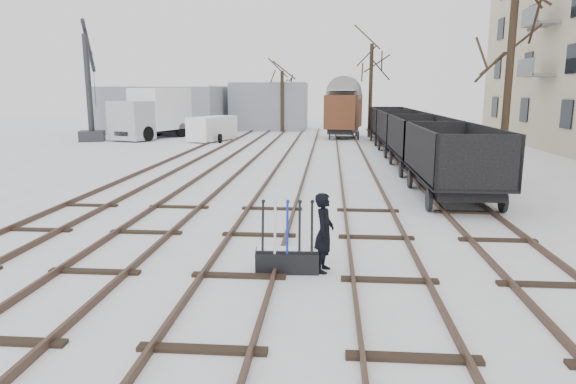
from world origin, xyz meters
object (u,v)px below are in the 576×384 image
object	(u,v)px
ground_frame	(287,259)
lorry	(159,112)
worker	(324,233)
box_van_wagon	(344,110)
panel_van	(212,128)
crane	(91,110)
freight_wagon_a	(452,172)

from	to	relation	value
ground_frame	lorry	size ratio (longest dim) A/B	0.17
worker	box_van_wagon	bearing A→B (deg)	7.06
box_van_wagon	panel_van	size ratio (longest dim) A/B	1.17
ground_frame	lorry	bearing A→B (deg)	110.47
ground_frame	crane	xyz separation A→B (m)	(-16.74, 26.90, 2.00)
worker	crane	bearing A→B (deg)	42.34
ground_frame	panel_van	xyz separation A→B (m)	(-7.83, 27.39, 0.66)
freight_wagon_a	crane	size ratio (longest dim) A/B	0.70
freight_wagon_a	box_van_wagon	world-z (taller)	box_van_wagon
lorry	crane	distance (m)	5.04
worker	freight_wagon_a	xyz separation A→B (m)	(4.30, 7.62, 0.12)
freight_wagon_a	box_van_wagon	xyz separation A→B (m)	(-3.15, 23.01, 1.22)
worker	panel_van	size ratio (longest dim) A/B	0.37
freight_wagon_a	panel_van	size ratio (longest dim) A/B	1.36
panel_van	crane	bearing A→B (deg)	-154.97
crane	box_van_wagon	bearing A→B (deg)	-6.90
panel_van	box_van_wagon	bearing A→B (deg)	40.79
worker	freight_wagon_a	bearing A→B (deg)	-20.23
box_van_wagon	crane	bearing A→B (deg)	-158.99
ground_frame	lorry	xyz separation A→B (m)	(-12.65, 29.84, 1.71)
box_van_wagon	lorry	world-z (taller)	lorry
worker	freight_wagon_a	size ratio (longest dim) A/B	0.27
worker	lorry	size ratio (longest dim) A/B	0.19
ground_frame	lorry	distance (m)	32.45
freight_wagon_a	panel_van	xyz separation A→B (m)	(-12.88, 19.68, -0.01)
panel_van	freight_wagon_a	bearing A→B (deg)	-34.94
worker	panel_van	xyz separation A→B (m)	(-8.58, 27.29, 0.11)
box_van_wagon	crane	distance (m)	19.03
lorry	panel_van	xyz separation A→B (m)	(4.82, -2.44, -1.05)
worker	box_van_wagon	xyz separation A→B (m)	(1.15, 30.63, 1.34)
crane	freight_wagon_a	bearing A→B (deg)	-59.87
worker	crane	size ratio (longest dim) A/B	0.19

